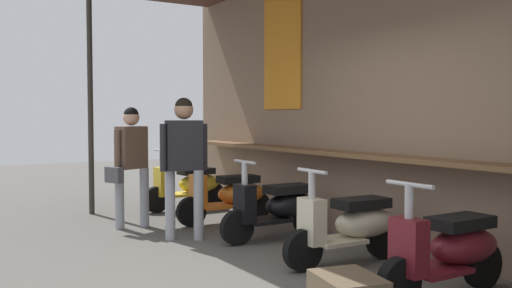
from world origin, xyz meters
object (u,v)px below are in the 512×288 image
Objects in this scene: scooter_yellow at (190,185)px; shopper_with_handbag at (131,156)px; scooter_orange at (230,195)px; shopper_passing at (184,152)px; scooter_black at (280,207)px; scooter_maroon at (450,249)px; scooter_cream at (352,225)px.

shopper_with_handbag is at bearing 33.46° from scooter_yellow.
scooter_orange is 1.45m from shopper_with_handbag.
scooter_yellow is 0.83× the size of shopper_passing.
scooter_black is 1.31m from shopper_passing.
scooter_maroon is at bearing 90.96° from scooter_black.
scooter_black is 1.28m from scooter_cream.
shopper_with_handbag is (-4.08, -1.28, 0.57)m from scooter_maroon.
shopper_with_handbag is at bearing -72.86° from scooter_maroon.
scooter_cream is at bearing 86.68° from scooter_yellow.
scooter_maroon is at bearing 86.68° from scooter_yellow.
scooter_cream is at bearing 2.05° from shopper_with_handbag.
shopper_with_handbag is (-2.89, -1.28, 0.57)m from scooter_cream.
shopper_with_handbag is (0.96, -1.28, 0.57)m from scooter_yellow.
scooter_maroon is (2.48, 0.00, 0.00)m from scooter_black.
scooter_maroon is (3.70, 0.00, 0.00)m from scooter_orange.
scooter_cream is (1.28, -0.00, 0.00)m from scooter_black.
scooter_cream is at bearing 36.76° from shopper_passing.
shopper_with_handbag reaches higher than scooter_yellow.
scooter_maroon is 4.32m from shopper_with_handbag.
shopper_with_handbag is at bearing -13.88° from scooter_orange.
scooter_yellow is at bearing -87.28° from scooter_cream.
shopper_passing is at bearing -72.57° from scooter_maroon.
scooter_black and scooter_maroon have the same top height.
scooter_orange is at bearing 132.35° from shopper_passing.
scooter_yellow is at bearing -90.31° from scooter_maroon.
scooter_yellow is at bearing -89.04° from scooter_black.
shopper_with_handbag is at bearing -50.40° from scooter_black.
scooter_black is at bearing 86.68° from scooter_yellow.
scooter_yellow and scooter_cream have the same top height.
shopper_passing reaches higher than shopper_with_handbag.
scooter_orange is at bearing -89.04° from scooter_black.
scooter_orange is (1.34, 0.00, 0.00)m from scooter_yellow.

